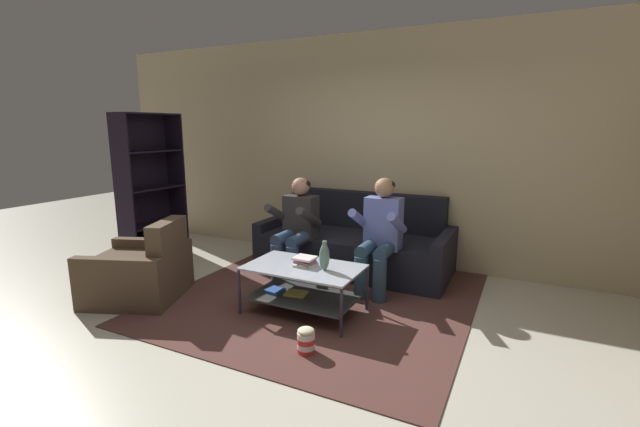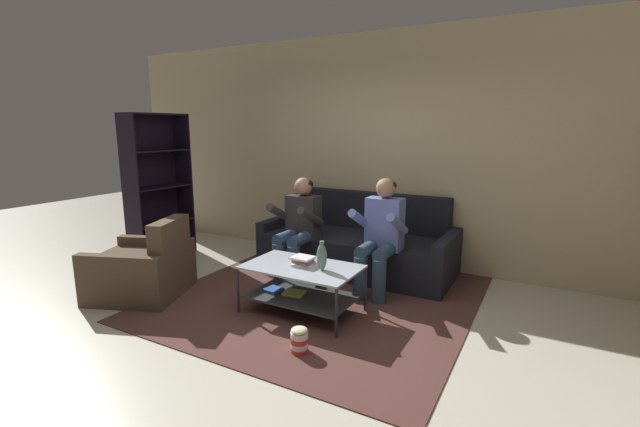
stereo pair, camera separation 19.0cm
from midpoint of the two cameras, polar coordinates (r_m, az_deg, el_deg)
ground at (r=3.78m, az=-6.39°, el=-16.17°), size 16.80×16.80×0.00m
back_partition at (r=5.58m, az=7.17°, el=8.34°), size 8.40×0.12×2.90m
couch at (r=5.33m, az=3.69°, el=-4.30°), size 2.32×0.99×0.92m
person_seated_left at (r=4.96m, az=-4.30°, el=-1.38°), size 0.50×0.58×1.17m
person_seated_right at (r=4.54m, az=6.81°, el=-2.34°), size 0.50×0.58×1.22m
coffee_table at (r=4.11m, az=-3.65°, el=-9.09°), size 1.07×0.65×0.46m
area_rug at (r=4.70m, az=-0.12°, el=-10.30°), size 3.00×3.36×0.01m
vase at (r=3.91m, az=-0.81°, el=-5.75°), size 0.10×0.10×0.27m
book_stack at (r=4.07m, az=-3.34°, el=-6.36°), size 0.23×0.22×0.08m
bookshelf at (r=6.12m, az=-22.49°, el=0.55°), size 0.37×0.88×1.92m
armchair at (r=4.85m, az=-23.92°, el=-7.23°), size 1.11×1.08×0.83m
popcorn_tub at (r=3.50m, az=-3.50°, el=-16.56°), size 0.14×0.14×0.22m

